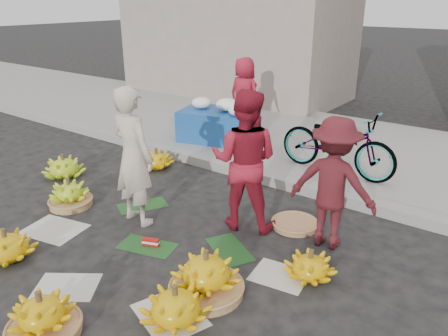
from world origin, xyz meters
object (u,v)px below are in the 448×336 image
Objects in this scene: flower_table at (218,123)px; bicycle at (337,142)px; banana_bunch_4 at (206,275)px; vendor_cream at (133,157)px; banana_bunch_0 at (70,195)px.

bicycle reaches higher than flower_table.
banana_bunch_4 is 1.86m from vendor_cream.
banana_bunch_4 is at bearing -69.63° from flower_table.
vendor_cream is at bearing 154.20° from bicycle.
banana_bunch_4 reaches higher than banana_bunch_0.
banana_bunch_4 is 4.44m from flower_table.
bicycle is (-0.14, 3.37, 0.40)m from banana_bunch_4.
bicycle reaches higher than banana_bunch_4.
banana_bunch_0 is 3.93m from bicycle.
bicycle is at bearing -113.71° from vendor_cream.
flower_table reaches higher than banana_bunch_4.
banana_bunch_0 is 3.24m from flower_table.
vendor_cream is at bearing 13.80° from banana_bunch_0.
vendor_cream reaches higher than bicycle.
flower_table reaches higher than banana_bunch_0.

